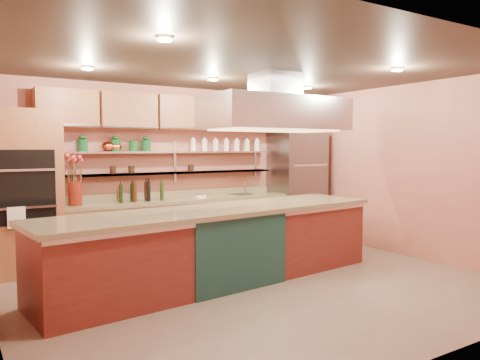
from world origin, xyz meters
TOP-DOWN VIEW (x-y plane):
  - floor at (0.00, 0.00)m, footprint 6.00×5.00m
  - ceiling at (0.00, 0.00)m, footprint 6.00×5.00m
  - wall_back at (0.00, 2.50)m, footprint 6.00×0.04m
  - wall_front at (0.00, -2.50)m, footprint 6.00×0.04m
  - wall_right at (3.00, 0.00)m, footprint 0.04×5.00m
  - oven_stack at (-2.45, 2.18)m, footprint 0.95×0.64m
  - refrigerator at (2.35, 2.14)m, footprint 0.95×0.72m
  - back_counter at (-0.05, 2.20)m, footprint 3.84×0.64m
  - wall_shelf_lower at (-0.05, 2.37)m, footprint 3.60×0.26m
  - wall_shelf_upper at (-0.05, 2.37)m, footprint 3.60×0.26m
  - upper_cabinets at (0.00, 2.32)m, footprint 4.60×0.36m
  - range_hood at (0.55, 0.42)m, footprint 2.00×1.00m
  - ceiling_downlights at (0.00, 0.20)m, footprint 4.00×2.80m
  - island at (-0.35, 0.42)m, footprint 4.80×1.52m
  - flower_vase at (-1.78, 2.15)m, footprint 0.26×0.26m
  - oil_bottle_cluster at (-0.78, 2.15)m, footprint 0.82×0.45m
  - kitchen_scale at (0.26, 2.15)m, footprint 0.20×0.17m
  - bar_faucet at (1.23, 2.25)m, footprint 0.04×0.04m
  - copper_kettle at (-1.22, 2.37)m, footprint 0.25×0.25m
  - green_canister at (-0.81, 2.37)m, footprint 0.18×0.18m

SIDE VIEW (x-z plane):
  - floor at x=0.00m, z-range -0.02..0.00m
  - back_counter at x=-0.05m, z-range 0.00..0.93m
  - island at x=-0.35m, z-range 0.00..0.98m
  - kitchen_scale at x=0.26m, z-range 0.93..1.02m
  - bar_faucet at x=1.23m, z-range 0.93..1.16m
  - refrigerator at x=2.35m, z-range 0.00..2.10m
  - oil_bottle_cluster at x=-0.78m, z-range 0.93..1.18m
  - flower_vase at x=-1.78m, z-range 0.93..1.28m
  - oven_stack at x=-2.45m, z-range 0.00..2.30m
  - wall_shelf_lower at x=-0.05m, z-range 1.34..1.36m
  - wall_back at x=0.00m, z-range 0.00..2.80m
  - wall_front at x=0.00m, z-range 0.00..2.80m
  - wall_right at x=3.00m, z-range 0.00..2.80m
  - wall_shelf_upper at x=-0.05m, z-range 1.69..1.71m
  - copper_kettle at x=-1.22m, z-range 1.71..1.87m
  - green_canister at x=-0.81m, z-range 1.71..1.88m
  - range_hood at x=0.55m, z-range 2.02..2.48m
  - upper_cabinets at x=0.00m, z-range 2.08..2.62m
  - ceiling_downlights at x=0.00m, z-range 2.76..2.78m
  - ceiling at x=0.00m, z-range 2.79..2.81m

